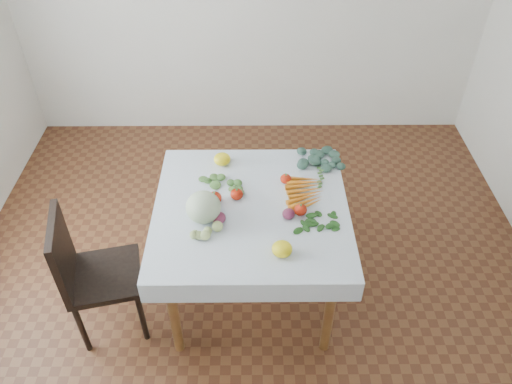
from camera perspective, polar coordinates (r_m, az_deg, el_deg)
ground at (r=3.44m, az=-0.48°, el=-11.03°), size 4.00×4.00×0.00m
table at (r=2.95m, az=-0.56°, el=-3.21°), size 1.00×1.00×0.75m
tablecloth at (r=2.89m, az=-0.57°, el=-1.80°), size 1.12×1.12×0.01m
chair at (r=3.04m, az=-18.75°, el=-8.37°), size 0.48×0.48×0.90m
cabbage at (r=2.77m, az=-6.04°, el=-1.73°), size 0.23×0.23×0.18m
tomato_a at (r=2.90m, az=-4.77°, el=-0.69°), size 0.11×0.11×0.07m
tomato_b at (r=3.04m, az=3.43°, el=1.52°), size 0.07×0.07×0.06m
tomato_c at (r=2.92m, az=-2.21°, el=-0.26°), size 0.08×0.08×0.07m
tomato_d at (r=2.83m, az=5.11°, el=-2.04°), size 0.09×0.09×0.07m
heirloom_back at (r=3.18m, az=-3.89°, el=3.77°), size 0.14×0.14×0.07m
heirloom_front at (r=2.61m, az=2.99°, el=-6.52°), size 0.14×0.14×0.08m
onion_a at (r=2.78m, az=-4.25°, el=-2.96°), size 0.09×0.09×0.07m
onion_b at (r=2.80m, az=3.74°, el=-2.51°), size 0.09×0.09×0.06m
tomatillo_cluster at (r=2.72m, az=-5.77°, el=-4.69°), size 0.14×0.10×0.04m
carrot_bunch at (r=2.97m, az=5.57°, el=-0.01°), size 0.23×0.35×0.03m
kale_bunch at (r=3.23m, az=7.53°, el=3.79°), size 0.31×0.26×0.04m
basil_bunch at (r=2.80m, az=7.16°, el=-3.54°), size 0.23×0.20×0.01m
dill_bunch at (r=3.03m, az=-4.01°, el=1.00°), size 0.22×0.21×0.03m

